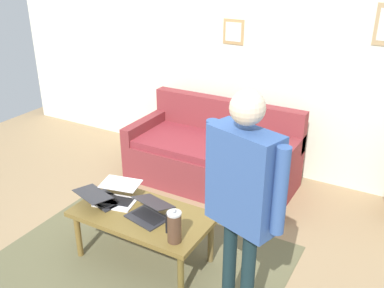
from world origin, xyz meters
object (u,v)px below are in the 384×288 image
(laptop_right, at_px, (101,198))
(coffee_table, at_px, (143,218))
(laptop_left, at_px, (149,212))
(person_standing, at_px, (243,191))
(couch, at_px, (213,157))
(laptop_center, at_px, (117,195))
(french_press, at_px, (174,227))

(laptop_right, bearing_deg, coffee_table, -174.54)
(laptop_left, relative_size, person_standing, 0.21)
(laptop_right, bearing_deg, couch, -100.69)
(couch, height_order, person_standing, person_standing)
(laptop_center, bearing_deg, laptop_right, 43.62)
(couch, relative_size, laptop_center, 4.51)
(laptop_center, bearing_deg, person_standing, 163.89)
(laptop_left, distance_m, laptop_center, 0.39)
(couch, xyz_separation_m, laptop_left, (-0.19, 1.51, 0.19))
(coffee_table, height_order, person_standing, person_standing)
(laptop_left, distance_m, person_standing, 1.14)
(laptop_left, bearing_deg, french_press, 153.36)
(laptop_center, bearing_deg, laptop_left, 169.45)
(coffee_table, distance_m, laptop_center, 0.32)
(couch, distance_m, laptop_right, 1.57)
(person_standing, bearing_deg, laptop_left, -18.36)
(french_press, bearing_deg, coffee_table, -23.64)
(couch, xyz_separation_m, person_standing, (-1.10, 1.81, 0.80))
(coffee_table, distance_m, french_press, 0.49)
(coffee_table, bearing_deg, laptop_center, -10.86)
(laptop_right, relative_size, french_press, 1.45)
(couch, relative_size, coffee_table, 1.60)
(laptop_center, bearing_deg, coffee_table, 169.14)
(coffee_table, bearing_deg, laptop_left, 170.60)
(person_standing, bearing_deg, laptop_center, -16.11)
(laptop_right, bearing_deg, person_standing, 168.77)
(laptop_left, bearing_deg, laptop_right, 2.99)
(laptop_right, bearing_deg, french_press, 169.97)
(laptop_right, xyz_separation_m, french_press, (-0.82, 0.15, 0.08))
(laptop_center, xyz_separation_m, person_standing, (-1.29, 0.37, 0.61))
(coffee_table, bearing_deg, couch, -85.69)
(person_standing, bearing_deg, laptop_right, -11.23)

